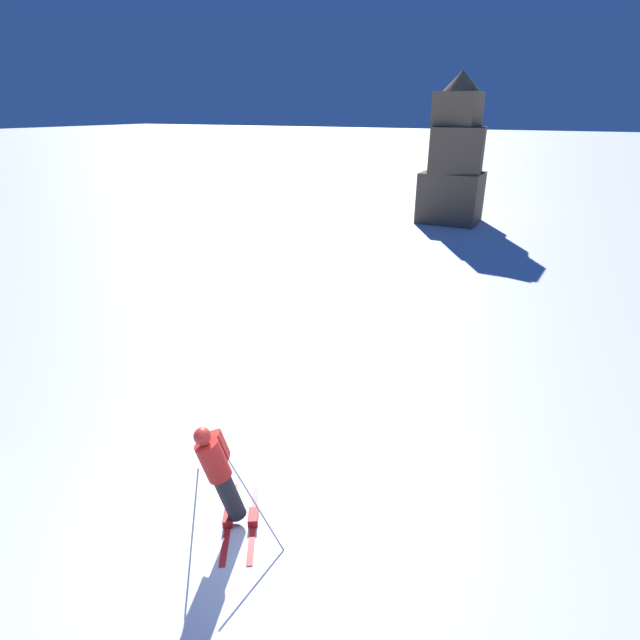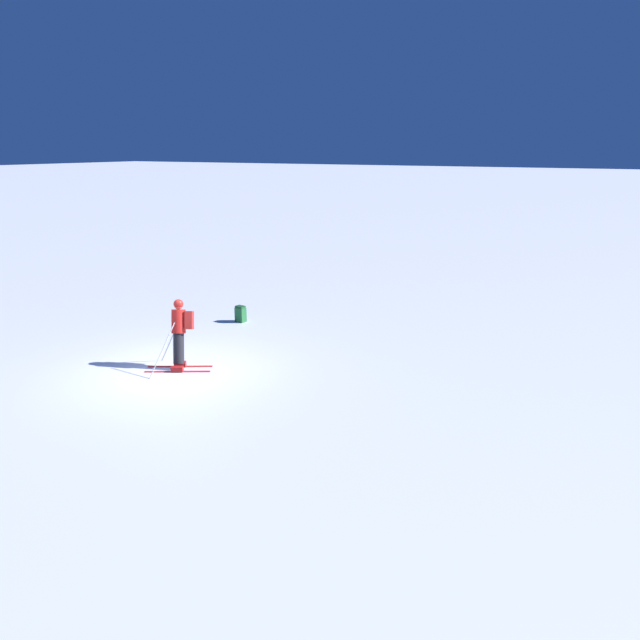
% 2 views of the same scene
% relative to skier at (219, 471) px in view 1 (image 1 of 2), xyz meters
% --- Properties ---
extents(ground_plane, '(300.00, 300.00, 0.00)m').
position_rel_skier_xyz_m(ground_plane, '(0.46, 0.10, -0.91)').
color(ground_plane, white).
extents(skier, '(1.45, 1.60, 1.68)m').
position_rel_skier_xyz_m(skier, '(0.00, 0.00, 0.00)').
color(skier, red).
rests_on(skier, ground).
extents(rock_pillar, '(3.01, 2.64, 7.25)m').
position_rel_skier_xyz_m(rock_pillar, '(-2.02, 22.32, 2.13)').
color(rock_pillar, brown).
rests_on(rock_pillar, ground).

